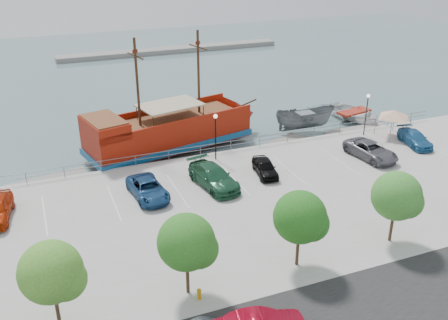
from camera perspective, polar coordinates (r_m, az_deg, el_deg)
name	(u,v)px	position (r m, az deg, el deg)	size (l,w,h in m)	color
ground	(245,202)	(40.04, 2.40, -4.79)	(160.00, 160.00, 0.00)	#496467
sidewalk	(311,261)	(32.09, 9.86, -11.28)	(100.00, 4.00, 0.05)	#9B9992
seawall_railing	(211,149)	(45.85, -1.53, 1.31)	(50.00, 0.06, 1.00)	slate
far_shore	(171,50)	(92.17, -6.05, 12.39)	(40.00, 3.00, 0.80)	gray
pirate_ship	(181,129)	(49.40, -4.90, 3.56)	(19.18, 9.17, 11.88)	maroon
patrol_boat	(305,121)	(54.07, 9.20, 4.39)	(2.46, 6.54, 2.53)	slate
speedboat	(354,115)	(58.87, 14.61, 5.00)	(4.81, 6.73, 1.39)	silver
dock_west	(48,181)	(45.32, -19.48, -2.33)	(6.78, 1.94, 0.39)	gray
dock_mid	(280,144)	(50.62, 6.46, 1.81)	(6.29, 1.80, 0.36)	gray
dock_east	(357,131)	(55.36, 14.99, 3.17)	(7.42, 2.12, 0.42)	gray
canopy_tent	(395,110)	(52.03, 18.93, 5.42)	(3.79, 3.79, 3.13)	slate
fire_hydrant	(199,294)	(28.60, -2.86, -15.01)	(0.26, 0.26, 0.74)	#C8890D
lamp_post_mid	(216,129)	(43.81, -0.98, 3.59)	(0.36, 0.36, 4.28)	black
lamp_post_right	(367,107)	(51.38, 16.02, 5.83)	(0.36, 0.36, 4.28)	black
tree_b	(54,274)	(26.54, -18.83, -12.21)	(3.30, 3.20, 5.00)	#473321
tree_c	(189,244)	(27.36, -3.98, -9.54)	(3.30, 3.20, 5.00)	#473321
tree_d	(303,219)	(29.85, 8.97, -6.64)	(3.30, 3.20, 5.00)	#473321
tree_e	(399,197)	(33.63, 19.36, -4.04)	(3.30, 3.20, 5.00)	#473321
parked_car_c	(148,189)	(38.77, -8.69, -3.28)	(2.31, 5.00, 1.39)	navy
parked_car_d	(214,177)	(39.88, -1.19, -1.94)	(2.31, 5.67, 1.65)	#1F5235
parked_car_e	(265,167)	(42.00, 4.71, -0.83)	(1.58, 3.92, 1.33)	black
parked_car_g	(371,150)	(46.82, 16.43, 1.06)	(2.47, 5.35, 1.49)	#58575E
parked_car_h	(415,138)	(51.15, 20.98, 2.31)	(1.85, 4.55, 1.32)	#225D91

